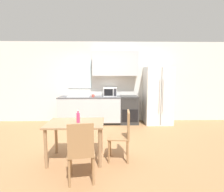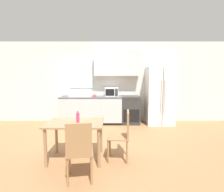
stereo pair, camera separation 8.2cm
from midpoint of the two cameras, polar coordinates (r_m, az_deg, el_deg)
name	(u,v)px [view 1 (the left image)]	position (r m, az deg, el deg)	size (l,w,h in m)	color
ground_plane	(95,142)	(4.34, -6.07, -14.72)	(12.00, 12.00, 0.00)	#9E7047
wall_back	(101,79)	(5.99, -3.93, 5.52)	(12.00, 0.38, 2.70)	silver
kitchen_counter	(90,110)	(5.82, -7.61, -4.51)	(2.01, 0.65, 0.89)	#333333
oven_range	(129,110)	(5.83, 5.15, -4.46)	(0.58, 0.63, 0.90)	#2D2D2D
refrigerator	(158,96)	(5.89, 14.38, 0.16)	(0.86, 0.75, 1.85)	silver
kitchen_sink	(79,96)	(5.80, -11.19, -0.04)	(0.70, 0.46, 0.28)	#B7BABC
microwave	(110,92)	(5.79, -1.05, 1.41)	(0.44, 0.38, 0.30)	silver
coffee_mug	(93,96)	(5.57, -6.65, 0.08)	(0.11, 0.08, 0.09)	#BF4C3F
dining_table	(76,128)	(3.38, -12.46, -10.28)	(1.04, 0.72, 0.72)	#997551
dining_chair_near	(81,148)	(2.69, -11.00, -16.48)	(0.45, 0.45, 0.93)	#997047
dining_chair_side	(124,132)	(3.34, 3.15, -11.61)	(0.43, 0.43, 0.93)	#997047
drink_bottle	(78,117)	(3.30, -11.70, -6.87)	(0.06, 0.06, 0.24)	#DB386B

